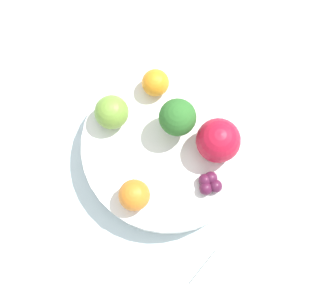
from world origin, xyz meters
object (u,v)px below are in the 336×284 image
broccoli (178,118)px  orange_back (155,83)px  apple_green (113,109)px  orange_front (134,195)px  bowl (168,148)px  apple_red (218,141)px  grape_cluster (209,183)px

broccoli → orange_back: bearing=-35.3°
apple_green → broccoli: bearing=-164.8°
orange_back → orange_front: bearing=107.0°
bowl → apple_red: size_ratio=4.04×
apple_green → orange_back: bearing=-118.3°
bowl → broccoli: broccoli is taller
bowl → apple_green: (0.09, -0.00, 0.05)m
apple_red → grape_cluster: apple_red is taller
grape_cluster → orange_back: bearing=-35.9°
broccoli → apple_red: size_ratio=1.11×
apple_red → apple_green: size_ratio=1.28×
bowl → apple_red: (-0.06, -0.03, 0.05)m
bowl → grape_cluster: bearing=160.8°
apple_red → orange_back: 0.12m
bowl → broccoli: size_ratio=3.63×
apple_green → orange_front: size_ratio=1.12×
apple_red → broccoli: bearing=-1.4°
apple_green → orange_front: apple_green is taller
broccoli → apple_green: 0.09m
apple_red → orange_front: bearing=59.4°
bowl → orange_front: orange_front is taller
grape_cluster → apple_red: bearing=-75.2°
bowl → apple_green: apple_green is taller
bowl → apple_green: 0.10m
orange_back → bowl: bearing=128.4°
broccoli → orange_front: size_ratio=1.60×
apple_green → grape_cluster: 0.17m
broccoli → apple_green: (0.09, 0.02, -0.02)m
apple_red → apple_green: 0.15m
orange_back → grape_cluster: size_ratio=1.12×
broccoli → grape_cluster: bearing=143.6°
apple_red → orange_front: apple_red is taller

